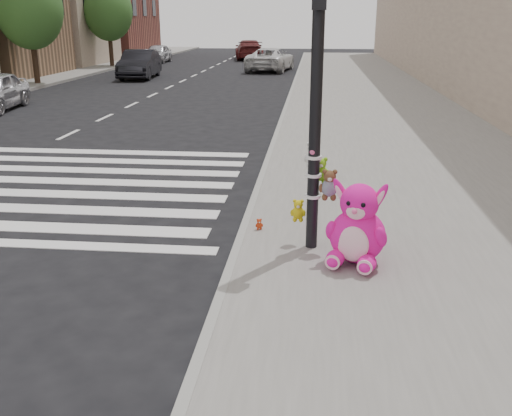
% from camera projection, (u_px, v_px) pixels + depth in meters
% --- Properties ---
extents(ground, '(120.00, 120.00, 0.00)m').
position_uv_depth(ground, '(88.00, 307.00, 6.69)').
color(ground, black).
rests_on(ground, ground).
extents(sidewalk_near, '(7.00, 80.00, 0.14)m').
position_uv_depth(sidewalk_near, '(401.00, 139.00, 15.63)').
color(sidewalk_near, slate).
rests_on(sidewalk_near, ground).
extents(curb_edge, '(0.12, 80.00, 0.15)m').
position_uv_depth(curb_edge, '(276.00, 137.00, 15.96)').
color(curb_edge, gray).
rests_on(curb_edge, ground).
extents(bld_far_e, '(6.00, 10.00, 9.00)m').
position_uv_depth(bld_far_e, '(111.00, 3.00, 50.16)').
color(bld_far_e, brown).
rests_on(bld_far_e, ground).
extents(signal_pole, '(0.68, 0.49, 4.00)m').
position_uv_depth(signal_pole, '(317.00, 131.00, 7.58)').
color(signal_pole, black).
rests_on(signal_pole, sidewalk_near).
extents(tree_far_b, '(3.20, 3.20, 5.44)m').
position_uv_depth(tree_far_b, '(29.00, 9.00, 27.37)').
color(tree_far_b, '#382619').
rests_on(tree_far_b, sidewalk_far).
extents(tree_far_c, '(3.20, 3.20, 5.44)m').
position_uv_depth(tree_far_c, '(108.00, 11.00, 37.75)').
color(tree_far_c, '#382619').
rests_on(tree_far_c, sidewalk_far).
extents(pink_bunny, '(0.90, 0.99, 1.14)m').
position_uv_depth(pink_bunny, '(357.00, 230.00, 7.42)').
color(pink_bunny, '#F7149E').
rests_on(pink_bunny, sidewalk_near).
extents(red_teddy, '(0.14, 0.11, 0.18)m').
position_uv_depth(red_teddy, '(259.00, 224.00, 8.72)').
color(red_teddy, red).
rests_on(red_teddy, sidewalk_near).
extents(car_dark_far, '(2.03, 4.84, 1.56)m').
position_uv_depth(car_dark_far, '(140.00, 64.00, 31.86)').
color(car_dark_far, black).
rests_on(car_dark_far, ground).
extents(car_white_near, '(3.04, 5.45, 1.44)m').
position_uv_depth(car_white_near, '(270.00, 59.00, 36.25)').
color(car_white_near, silver).
rests_on(car_white_near, ground).
extents(car_maroon_near, '(2.95, 5.59, 1.54)m').
position_uv_depth(car_maroon_near, '(249.00, 50.00, 46.50)').
color(car_maroon_near, '#551818').
rests_on(car_maroon_near, ground).
extents(car_silver_deep, '(1.66, 4.01, 1.36)m').
position_uv_depth(car_silver_deep, '(158.00, 53.00, 43.26)').
color(car_silver_deep, '#B4B4B9').
rests_on(car_silver_deep, ground).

